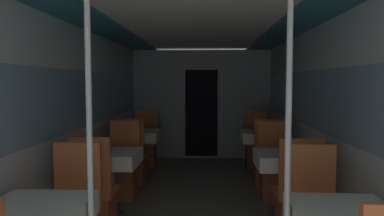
% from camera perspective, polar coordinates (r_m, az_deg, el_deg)
% --- Properties ---
extents(wall_left, '(0.05, 8.41, 2.14)m').
position_cam_1_polar(wall_left, '(4.63, -16.48, -1.23)').
color(wall_left, silver).
rests_on(wall_left, ground_plane).
extents(wall_right, '(0.05, 8.41, 2.14)m').
position_cam_1_polar(wall_right, '(4.56, 18.31, -1.35)').
color(wall_right, silver).
rests_on(wall_right, ground_plane).
extents(ceiling_panel, '(2.75, 8.41, 0.07)m').
position_cam_1_polar(ceiling_panel, '(4.42, 0.78, 12.68)').
color(ceiling_panel, white).
rests_on(ceiling_panel, wall_left).
extents(bulkhead_far, '(2.70, 0.09, 2.14)m').
position_cam_1_polar(bulkhead_far, '(7.42, 1.45, 0.52)').
color(bulkhead_far, gray).
rests_on(bulkhead_far, ground_plane).
extents(support_pole_left_0, '(0.04, 0.04, 2.14)m').
position_cam_1_polar(support_pole_left_0, '(2.50, -15.31, -6.40)').
color(support_pole_left_0, silver).
rests_on(support_pole_left_0, ground_plane).
extents(dining_table_left_1, '(0.63, 0.63, 0.72)m').
position_cam_1_polar(dining_table_left_1, '(4.40, -12.32, -7.83)').
color(dining_table_left_1, '#4C4C51').
rests_on(dining_table_left_1, ground_plane).
extents(chair_left_near_1, '(0.40, 0.40, 1.00)m').
position_cam_1_polar(chair_left_near_1, '(3.93, -14.54, -14.09)').
color(chair_left_near_1, brown).
rests_on(chair_left_near_1, ground_plane).
extents(chair_left_far_1, '(0.40, 0.40, 1.00)m').
position_cam_1_polar(chair_left_far_1, '(5.04, -10.50, -9.96)').
color(chair_left_far_1, brown).
rests_on(chair_left_far_1, ground_plane).
extents(dining_table_left_2, '(0.63, 0.63, 0.72)m').
position_cam_1_polar(dining_table_left_2, '(6.16, -7.98, -4.40)').
color(dining_table_left_2, '#4C4C51').
rests_on(dining_table_left_2, ground_plane).
extents(chair_left_near_2, '(0.40, 0.40, 1.00)m').
position_cam_1_polar(chair_left_near_2, '(5.64, -9.06, -8.45)').
color(chair_left_near_2, brown).
rests_on(chair_left_near_2, ground_plane).
extents(chair_left_far_2, '(0.40, 0.40, 1.00)m').
position_cam_1_polar(chair_left_far_2, '(6.80, -7.03, -6.29)').
color(chair_left_far_2, brown).
rests_on(chair_left_far_2, ground_plane).
extents(support_pole_right_0, '(0.04, 0.04, 2.14)m').
position_cam_1_polar(support_pole_right_0, '(2.43, 14.40, -6.66)').
color(support_pole_right_0, silver).
rests_on(support_pole_right_0, ground_plane).
extents(dining_table_right_1, '(0.63, 0.63, 0.72)m').
position_cam_1_polar(dining_table_right_1, '(4.35, 13.86, -8.01)').
color(dining_table_right_1, '#4C4C51').
rests_on(dining_table_right_1, ground_plane).
extents(chair_right_near_1, '(0.40, 0.40, 1.00)m').
position_cam_1_polar(chair_right_near_1, '(3.86, 15.60, -14.42)').
color(chair_right_near_1, brown).
rests_on(chair_right_near_1, ground_plane).
extents(chair_right_far_1, '(0.40, 0.40, 1.00)m').
position_cam_1_polar(chair_right_far_1, '(4.99, 12.42, -10.13)').
color(chair_right_far_1, brown).
rests_on(chair_right_far_1, ground_plane).
extents(dining_table_right_2, '(0.63, 0.63, 0.72)m').
position_cam_1_polar(dining_table_right_2, '(6.12, 10.47, -4.49)').
color(dining_table_right_2, '#4C4C51').
rests_on(dining_table_right_2, ground_plane).
extents(chair_right_near_2, '(0.40, 0.40, 1.00)m').
position_cam_1_polar(chair_right_near_2, '(5.59, 11.30, -8.58)').
color(chair_right_near_2, brown).
rests_on(chair_right_near_2, ground_plane).
extents(chair_right_far_2, '(0.40, 0.40, 1.00)m').
position_cam_1_polar(chair_right_far_2, '(6.76, 9.72, -6.38)').
color(chair_right_far_2, brown).
rests_on(chair_right_far_2, ground_plane).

